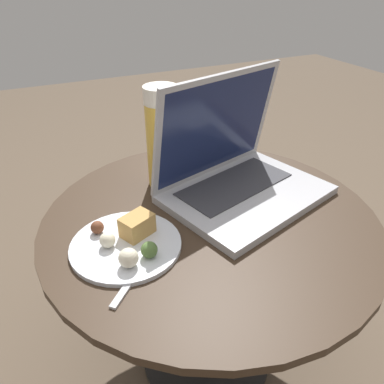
% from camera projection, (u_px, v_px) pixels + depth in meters
% --- Properties ---
extents(ground_plane, '(6.00, 6.00, 0.00)m').
position_uv_depth(ground_plane, '(206.00, 354.00, 1.06)').
color(ground_plane, brown).
extents(table, '(0.72, 0.72, 0.48)m').
position_uv_depth(table, '(209.00, 253.00, 0.86)').
color(table, black).
rests_on(table, ground_plane).
extents(laptop, '(0.41, 0.35, 0.27)m').
position_uv_depth(laptop, '(236.00, 171.00, 0.86)').
color(laptop, '#B2B2B7').
rests_on(laptop, table).
extents(beer_glass, '(0.08, 0.08, 0.24)m').
position_uv_depth(beer_glass, '(163.00, 138.00, 0.86)').
color(beer_glass, gold).
rests_on(beer_glass, table).
extents(snack_plate, '(0.21, 0.21, 0.05)m').
position_uv_depth(snack_plate, '(128.00, 242.00, 0.71)').
color(snack_plate, silver).
rests_on(snack_plate, table).
extents(fork, '(0.13, 0.13, 0.01)m').
position_uv_depth(fork, '(140.00, 267.00, 0.67)').
color(fork, silver).
rests_on(fork, table).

